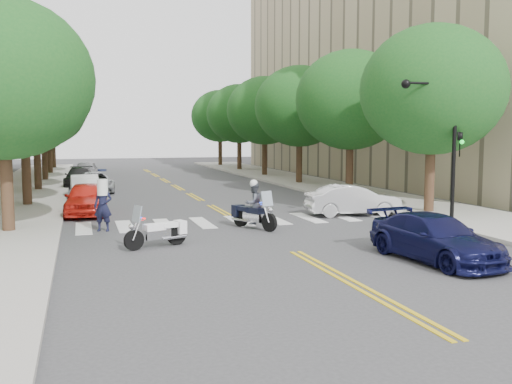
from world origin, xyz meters
name	(u,v)px	position (x,y,z in m)	size (l,w,h in m)	color
ground	(295,252)	(0.00, 0.00, 0.00)	(140.00, 140.00, 0.00)	#38383A
sidewalk_left	(27,191)	(-9.50, 22.00, 0.07)	(5.00, 60.00, 0.15)	#9E9991
sidewalk_right	(308,183)	(9.50, 22.00, 0.07)	(5.00, 60.00, 0.15)	#9E9991
building_right	(470,47)	(26.00, 26.00, 11.00)	(26.00, 44.00, 22.00)	tan
tree_l_0	(2,79)	(-8.80, 6.00, 5.55)	(6.40, 6.40, 8.45)	#382316
tree_l_1	(23,94)	(-8.80, 14.00, 5.55)	(6.40, 6.40, 8.45)	#382316
tree_l_2	(35,102)	(-8.80, 22.00, 5.55)	(6.40, 6.40, 8.45)	#382316
tree_l_3	(43,108)	(-8.80, 30.00, 5.55)	(6.40, 6.40, 8.45)	#382316
tree_l_4	(48,112)	(-8.80, 38.00, 5.55)	(6.40, 6.40, 8.45)	#382316
tree_l_5	(52,115)	(-8.80, 46.00, 5.55)	(6.40, 6.40, 8.45)	#382316
tree_r_0	(432,90)	(8.80, 6.00, 5.55)	(6.40, 6.40, 8.45)	#382316
tree_r_1	(351,100)	(8.80, 14.00, 5.55)	(6.40, 6.40, 8.45)	#382316
tree_r_2	(300,106)	(8.80, 22.00, 5.55)	(6.40, 6.40, 8.45)	#382316
tree_r_3	(265,111)	(8.80, 30.00, 5.55)	(6.40, 6.40, 8.45)	#382316
tree_r_4	(239,114)	(8.80, 38.00, 5.55)	(6.40, 6.40, 8.45)	#382316
tree_r_5	(220,116)	(8.80, 46.00, 5.55)	(6.40, 6.40, 8.45)	#382316
traffic_signal_pole	(444,131)	(7.72, 3.50, 3.72)	(2.82, 0.42, 6.00)	black
motorcycle_police	(253,207)	(0.01, 4.55, 0.84)	(1.24, 2.20, 1.90)	black
motorcycle_parked	(161,232)	(-3.83, 2.05, 0.49)	(2.09, 1.06, 1.41)	black
officer_standing	(103,206)	(-5.49, 5.66, 0.94)	(0.68, 0.45, 1.87)	black
convertible	(353,200)	(5.31, 6.61, 0.69)	(1.46, 4.19, 1.38)	silver
sedan_blue	(435,238)	(3.38, -2.33, 0.66)	(1.86, 4.57, 1.33)	#0D0F37
parked_car_a	(86,199)	(-6.04, 10.32, 0.74)	(1.74, 4.32, 1.47)	red
parked_car_b	(85,187)	(-6.04, 16.44, 0.68)	(1.44, 4.13, 1.36)	silver
parked_car_c	(94,182)	(-5.43, 20.37, 0.63)	(2.10, 4.55, 1.26)	#999CA0
parked_car_d	(80,177)	(-6.30, 24.50, 0.67)	(1.87, 4.61, 1.34)	black
parked_car_e	(86,171)	(-5.82, 29.74, 0.76)	(1.79, 4.44, 1.51)	gray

